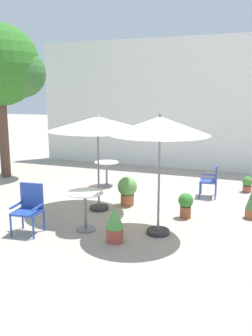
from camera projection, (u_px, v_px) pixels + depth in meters
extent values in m
plane|color=#A5978B|center=(119.00, 206.00, 8.84)|extent=(60.00, 60.00, 0.00)
cube|color=silver|center=(172.00, 104.00, 12.95)|extent=(10.11, 0.30, 4.51)
cylinder|color=brown|center=(4.00, 136.00, 11.61)|extent=(0.30, 0.30, 2.62)
sphere|color=#34672E|center=(21.00, 73.00, 11.22)|extent=(1.48, 1.48, 1.48)
cylinder|color=#2D2D2D|center=(158.00, 232.00, 7.08)|extent=(0.44, 0.44, 0.08)
cylinder|color=slate|center=(159.00, 177.00, 6.86)|extent=(0.04, 0.04, 2.24)
cone|color=beige|center=(160.00, 126.00, 6.67)|extent=(1.84, 1.84, 0.34)
sphere|color=slate|center=(160.00, 115.00, 6.63)|extent=(0.06, 0.06, 0.06)
cylinder|color=#2D2D2D|center=(99.00, 208.00, 8.54)|extent=(0.44, 0.44, 0.08)
cylinder|color=slate|center=(98.00, 164.00, 8.33)|extent=(0.04, 0.04, 2.14)
cone|color=beige|center=(98.00, 124.00, 8.15)|extent=(2.21, 2.21, 0.31)
sphere|color=slate|center=(98.00, 115.00, 8.11)|extent=(0.06, 0.06, 0.06)
cylinder|color=white|center=(85.00, 193.00, 7.13)|extent=(0.71, 0.71, 0.02)
cylinder|color=slate|center=(85.00, 212.00, 7.21)|extent=(0.06, 0.06, 0.75)
cylinder|color=slate|center=(86.00, 229.00, 7.28)|extent=(0.39, 0.39, 0.03)
cylinder|color=white|center=(107.00, 162.00, 10.54)|extent=(0.69, 0.69, 0.02)
cylinder|color=slate|center=(107.00, 174.00, 10.62)|extent=(0.06, 0.06, 0.69)
cylinder|color=slate|center=(107.00, 185.00, 10.68)|extent=(0.38, 0.38, 0.03)
cube|color=#26459D|center=(27.00, 212.00, 7.01)|extent=(0.55, 0.53, 0.04)
cube|color=#26459D|center=(32.00, 195.00, 7.16)|extent=(0.47, 0.10, 0.50)
cube|color=#26459D|center=(16.00, 205.00, 7.03)|extent=(0.09, 0.43, 0.03)
cube|color=#26459D|center=(38.00, 207.00, 6.93)|extent=(0.09, 0.43, 0.03)
cylinder|color=#26459D|center=(11.00, 226.00, 6.90)|extent=(0.04, 0.04, 0.41)
cylinder|color=#26459D|center=(33.00, 228.00, 6.79)|extent=(0.04, 0.04, 0.41)
cylinder|color=#26459D|center=(23.00, 219.00, 7.31)|extent=(0.04, 0.04, 0.41)
cylinder|color=#26459D|center=(44.00, 221.00, 7.21)|extent=(0.04, 0.04, 0.41)
cube|color=#30469A|center=(208.00, 181.00, 9.49)|extent=(0.47, 0.53, 0.04)
cube|color=#30469A|center=(217.00, 173.00, 9.40)|extent=(0.08, 0.47, 0.41)
cube|color=#30469A|center=(209.00, 175.00, 9.68)|extent=(0.38, 0.08, 0.03)
cube|color=#30469A|center=(208.00, 178.00, 9.25)|extent=(0.38, 0.08, 0.03)
cylinder|color=#30469A|center=(201.00, 187.00, 9.80)|extent=(0.04, 0.04, 0.40)
cylinder|color=#30469A|center=(200.00, 191.00, 9.37)|extent=(0.04, 0.04, 0.40)
cylinder|color=#30469A|center=(216.00, 188.00, 9.70)|extent=(0.04, 0.04, 0.40)
cylinder|color=#30469A|center=(215.00, 192.00, 9.27)|extent=(0.04, 0.04, 0.40)
cylinder|color=#A7483A|center=(115.00, 235.00, 6.69)|extent=(0.32, 0.32, 0.26)
cylinder|color=#382819|center=(115.00, 228.00, 6.66)|extent=(0.28, 0.28, 0.02)
cone|color=#4F9944|center=(115.00, 218.00, 6.62)|extent=(0.34, 0.34, 0.39)
cylinder|color=#A0503B|center=(247.00, 189.00, 10.03)|extent=(0.23, 0.23, 0.18)
cylinder|color=#382819|center=(247.00, 186.00, 10.01)|extent=(0.21, 0.21, 0.02)
sphere|color=#3C7D2E|center=(248.00, 181.00, 9.98)|extent=(0.28, 0.28, 0.28)
sphere|color=#E5336F|center=(243.00, 182.00, 10.06)|extent=(0.07, 0.07, 0.07)
sphere|color=#E5336F|center=(251.00, 180.00, 9.89)|extent=(0.07, 0.07, 0.07)
sphere|color=#E5336F|center=(245.00, 179.00, 10.02)|extent=(0.07, 0.07, 0.07)
sphere|color=#E5336F|center=(249.00, 181.00, 9.89)|extent=(0.07, 0.07, 0.07)
cylinder|color=#984E2F|center=(252.00, 214.00, 7.93)|extent=(0.32, 0.32, 0.20)
cylinder|color=#A95936|center=(127.00, 200.00, 8.85)|extent=(0.32, 0.32, 0.27)
cylinder|color=#382819|center=(127.00, 195.00, 8.82)|extent=(0.28, 0.28, 0.02)
sphere|color=#558F46|center=(127.00, 186.00, 8.78)|extent=(0.47, 0.47, 0.47)
sphere|color=gold|center=(129.00, 186.00, 8.62)|extent=(0.12, 0.12, 0.12)
sphere|color=gold|center=(124.00, 188.00, 8.62)|extent=(0.10, 0.10, 0.10)
sphere|color=gold|center=(132.00, 182.00, 8.86)|extent=(0.13, 0.13, 0.13)
cylinder|color=brown|center=(185.00, 212.00, 7.96)|extent=(0.24, 0.24, 0.26)
cylinder|color=#382819|center=(186.00, 207.00, 7.93)|extent=(0.21, 0.21, 0.02)
sphere|color=#31752C|center=(186.00, 200.00, 7.90)|extent=(0.33, 0.33, 0.33)
sphere|color=#B349AA|center=(182.00, 200.00, 7.97)|extent=(0.09, 0.09, 0.09)
sphere|color=#B349AA|center=(181.00, 198.00, 7.87)|extent=(0.08, 0.08, 0.08)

